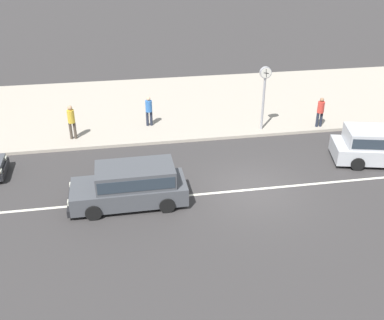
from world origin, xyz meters
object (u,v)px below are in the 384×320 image
Objects in this scene: minivan_dark_grey_0 at (132,184)px; street_clock at (265,85)px; pedestrian_near_clock at (71,120)px; pedestrian_mid_kerb at (320,110)px; pedestrian_by_shop at (149,109)px.

street_clock is (6.86, 5.55, 1.68)m from minivan_dark_grey_0.
pedestrian_mid_kerb is at bearing -2.85° from pedestrian_near_clock.
pedestrian_near_clock is at bearing -165.45° from pedestrian_by_shop.
pedestrian_by_shop is (-8.65, 1.61, 0.01)m from pedestrian_mid_kerb.
minivan_dark_grey_0 is 2.82× the size of pedestrian_by_shop.
pedestrian_near_clock is 12.48m from pedestrian_mid_kerb.
minivan_dark_grey_0 is at bearing -100.13° from pedestrian_by_shop.
minivan_dark_grey_0 is 11.27m from pedestrian_mid_kerb.
pedestrian_near_clock is at bearing 177.15° from pedestrian_mid_kerb.
pedestrian_by_shop reaches higher than pedestrian_mid_kerb.
street_clock is at bearing -2.72° from pedestrian_near_clock.
pedestrian_by_shop is (-5.62, 1.44, -1.46)m from street_clock.
street_clock is 1.90× the size of pedestrian_near_clock.
pedestrian_by_shop is (1.25, 6.99, 0.22)m from minivan_dark_grey_0.
minivan_dark_grey_0 is at bearing -66.86° from pedestrian_near_clock.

